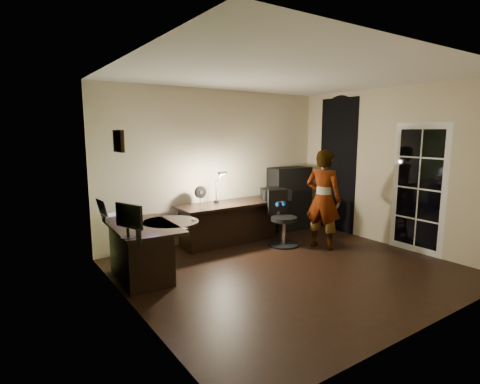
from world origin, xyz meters
TOP-DOWN VIEW (x-y plane):
  - floor at (0.00, 0.00)m, footprint 4.50×4.00m
  - ceiling at (0.00, 0.00)m, footprint 4.50×4.00m
  - wall_back at (0.00, 2.00)m, footprint 4.50×0.01m
  - wall_front at (0.00, -2.00)m, footprint 4.50×0.01m
  - wall_left at (-2.25, 0.00)m, footprint 0.01×4.00m
  - wall_right at (2.25, 0.00)m, footprint 0.01×4.00m
  - green_wall_overlay at (-2.24, 0.00)m, footprint 0.00×4.00m
  - arched_doorway at (2.24, 1.15)m, footprint 0.01×0.90m
  - french_door at (2.24, -0.55)m, footprint 0.02×0.92m
  - framed_picture at (-2.22, 0.45)m, footprint 0.04×0.30m
  - desk_left at (-1.83, 0.86)m, footprint 0.84×1.30m
  - desk_right at (-0.00, 1.54)m, footprint 1.95×0.69m
  - cabinet at (1.52, 1.74)m, footprint 0.86×0.47m
  - laptop_stand at (-2.11, 1.33)m, footprint 0.23×0.20m
  - laptop at (-2.07, 1.33)m, footprint 0.37×0.35m
  - monitor at (-2.18, 0.40)m, footprint 0.24×0.45m
  - mouse at (-1.15, 0.76)m, footprint 0.08×0.10m
  - phone at (-1.45, 0.76)m, footprint 0.10×0.14m
  - pen at (-1.17, 0.88)m, footprint 0.08×0.14m
  - speaker at (-2.15, 0.12)m, footprint 0.07×0.07m
  - notepad at (-1.52, 0.46)m, footprint 0.23×0.26m
  - desk_fan at (-0.50, 1.74)m, footprint 0.22×0.14m
  - headphones at (0.56, 0.88)m, footprint 0.18×0.08m
  - printer at (0.89, 1.41)m, footprint 0.61×0.56m
  - desk_lamp at (-0.24, 1.65)m, footprint 0.21×0.30m
  - office_chair at (0.68, 0.92)m, footprint 0.60×0.60m
  - person at (1.14, 0.46)m, footprint 0.59×0.70m

SIDE VIEW (x-z plane):
  - floor at x=0.00m, z-range -0.01..0.00m
  - desk_left at x=-1.83m, z-range 0.00..0.73m
  - desk_right at x=0.00m, z-range 0.00..0.73m
  - office_chair at x=0.68m, z-range 0.00..0.95m
  - cabinet at x=1.52m, z-range 0.00..1.25m
  - phone at x=-1.45m, z-range 0.72..0.73m
  - notepad at x=-1.52m, z-range 0.72..0.73m
  - pen at x=-1.17m, z-range 0.72..0.73m
  - mouse at x=-1.15m, z-range 0.72..0.75m
  - headphones at x=0.56m, z-range 0.72..0.80m
  - laptop_stand at x=-2.11m, z-range 0.72..0.81m
  - speaker at x=-2.15m, z-range 0.72..0.88m
  - printer at x=0.89m, z-range 0.72..0.94m
  - person at x=1.14m, z-range 0.00..1.68m
  - monitor at x=-2.18m, z-range 0.72..1.01m
  - desk_fan at x=-0.50m, z-range 0.72..1.04m
  - laptop at x=-2.07m, z-range 0.81..1.04m
  - desk_lamp at x=-0.24m, z-range 0.72..1.32m
  - french_door at x=2.24m, z-range 0.00..2.10m
  - arched_doorway at x=2.24m, z-range 0.00..2.60m
  - wall_back at x=0.00m, z-range 0.00..2.70m
  - wall_front at x=0.00m, z-range 0.00..2.70m
  - wall_left at x=-2.25m, z-range 0.00..2.70m
  - wall_right at x=2.25m, z-range 0.00..2.70m
  - green_wall_overlay at x=-2.24m, z-range 0.00..2.70m
  - framed_picture at x=-2.22m, z-range 1.73..1.98m
  - ceiling at x=0.00m, z-range 2.70..2.71m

